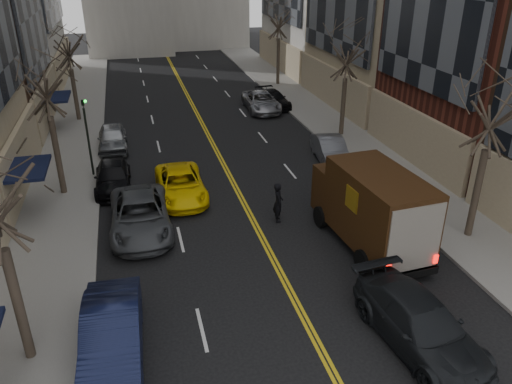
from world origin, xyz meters
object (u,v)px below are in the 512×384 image
(ups_truck, at_px, (371,208))
(observer_sedan, at_px, (420,324))
(pedestrian, at_px, (278,202))
(taxi, at_px, (181,185))

(ups_truck, xyz_separation_m, observer_sedan, (-1.12, -5.93, -0.99))
(observer_sedan, distance_m, pedestrian, 9.18)
(taxi, height_order, pedestrian, pedestrian)
(observer_sedan, distance_m, taxi, 13.97)
(ups_truck, xyz_separation_m, pedestrian, (-3.07, 3.03, -0.83))
(pedestrian, bearing_deg, taxi, 54.68)
(taxi, bearing_deg, ups_truck, -43.08)
(ups_truck, bearing_deg, taxi, 132.80)
(ups_truck, xyz_separation_m, taxi, (-7.15, 6.67, -1.08))
(observer_sedan, relative_size, pedestrian, 2.96)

